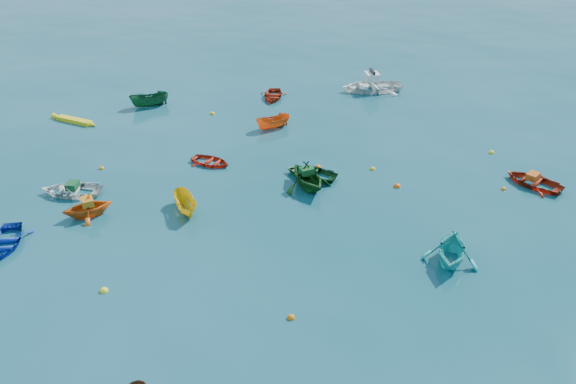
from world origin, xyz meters
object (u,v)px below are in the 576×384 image
Objects in this scene: dinghy_white_near at (72,194)px; dinghy_blue_sw at (5,246)px; kayak_yellow at (75,122)px; motorboat_white at (371,90)px.

dinghy_blue_sw is at bearing -14.36° from dinghy_white_near.
dinghy_white_near is 0.90× the size of kayak_yellow.
motorboat_white is (4.60, 24.24, 0.00)m from dinghy_white_near.
dinghy_blue_sw is 0.65× the size of motorboat_white.
motorboat_white is at bearing -47.73° from kayak_yellow.
dinghy_blue_sw is at bearing -51.57° from motorboat_white.
dinghy_white_near is 10.48m from kayak_yellow.
dinghy_blue_sw reaches higher than kayak_yellow.
kayak_yellow is at bearing -159.46° from dinghy_white_near.
dinghy_blue_sw is 29.17m from motorboat_white.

